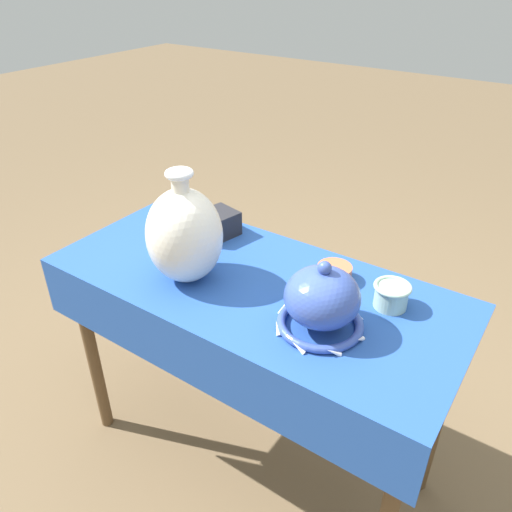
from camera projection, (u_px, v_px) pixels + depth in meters
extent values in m
plane|color=brown|center=(254.00, 451.00, 1.86)|extent=(14.00, 14.00, 0.00)
cylinder|color=brown|center=(92.00, 352.00, 1.78)|extent=(0.04, 0.04, 0.73)
cylinder|color=brown|center=(174.00, 294.00, 2.08)|extent=(0.04, 0.04, 0.73)
cylinder|color=brown|center=(439.00, 412.00, 1.55)|extent=(0.04, 0.04, 0.73)
cube|color=brown|center=(253.00, 286.00, 1.47)|extent=(1.21, 0.53, 0.03)
cube|color=#234C9E|center=(253.00, 281.00, 1.46)|extent=(1.23, 0.55, 0.01)
cube|color=#234C9E|center=(193.00, 360.00, 1.31)|extent=(1.23, 0.01, 0.20)
ellipsoid|color=white|center=(185.00, 236.00, 1.40)|extent=(0.22, 0.22, 0.28)
cylinder|color=white|center=(180.00, 183.00, 1.31)|extent=(0.05, 0.05, 0.05)
torus|color=white|center=(179.00, 173.00, 1.30)|extent=(0.08, 0.08, 0.02)
torus|color=#3851A8|center=(320.00, 323.00, 1.27)|extent=(0.22, 0.22, 0.02)
ellipsoid|color=#3851A8|center=(322.00, 297.00, 1.23)|extent=(0.19, 0.19, 0.15)
sphere|color=#3851A8|center=(325.00, 268.00, 1.18)|extent=(0.03, 0.03, 0.03)
cone|color=white|center=(360.00, 339.00, 1.22)|extent=(0.01, 0.04, 0.03)
cone|color=white|center=(361.00, 318.00, 1.29)|extent=(0.04, 0.04, 0.03)
cone|color=white|center=(339.00, 302.00, 1.35)|extent=(0.04, 0.01, 0.03)
cone|color=white|center=(308.00, 298.00, 1.36)|extent=(0.04, 0.04, 0.03)
cone|color=white|center=(283.00, 308.00, 1.32)|extent=(0.01, 0.04, 0.03)
cone|color=white|center=(277.00, 328.00, 1.25)|extent=(0.04, 0.04, 0.03)
cone|color=white|center=(298.00, 347.00, 1.19)|extent=(0.04, 0.01, 0.03)
cone|color=white|center=(334.00, 352.00, 1.18)|extent=(0.04, 0.04, 0.03)
cube|color=#232328|center=(216.00, 224.00, 1.67)|extent=(0.14, 0.15, 0.08)
cube|color=#B23384|center=(200.00, 231.00, 1.63)|extent=(0.10, 0.03, 0.07)
cylinder|color=#A8CCB7|center=(391.00, 297.00, 1.33)|extent=(0.09, 0.09, 0.06)
torus|color=#A8CCB7|center=(393.00, 287.00, 1.32)|extent=(0.10, 0.10, 0.01)
cylinder|color=#BC6642|center=(334.00, 273.00, 1.45)|extent=(0.10, 0.10, 0.05)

